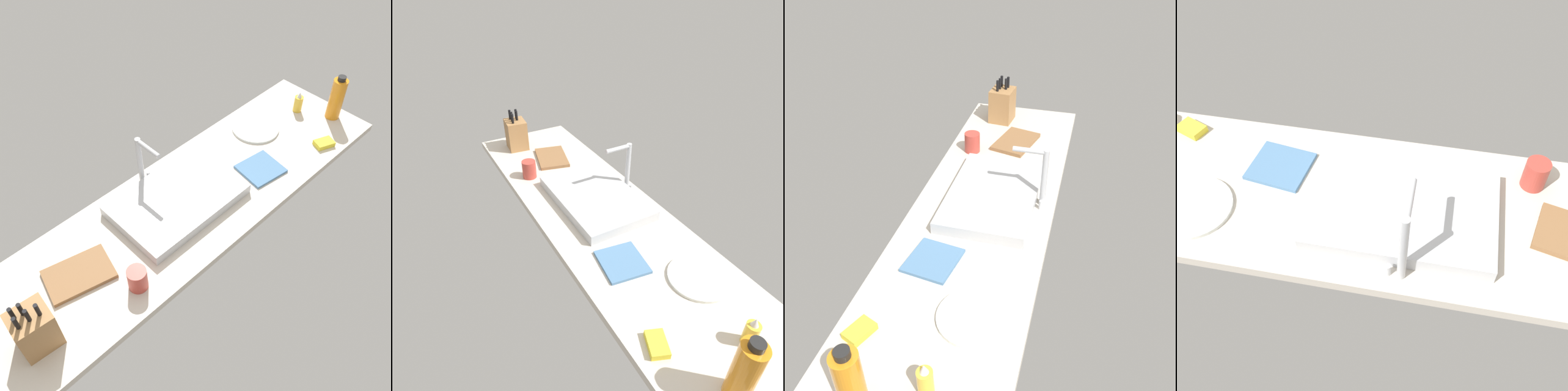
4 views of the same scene
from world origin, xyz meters
TOP-DOWN VIEW (x-y plane):
  - countertop_slab at (0.00, 0.00)cm, footprint 199.26×56.54cm
  - sink_basin at (-6.73, 2.67)cm, footprint 54.11×35.40cm
  - faucet at (-9.04, 21.07)cm, footprint 5.50×14.25cm
  - knife_block at (-81.38, -10.22)cm, footprint 13.97×12.64cm
  - cutting_board at (-57.37, 2.23)cm, footprint 28.03×21.93cm
  - soap_bottle at (81.73, 5.78)cm, footprint 4.45×4.45cm
  - water_bottle at (90.70, -9.76)cm, footprint 7.18×7.18cm
  - dinner_plate at (54.93, 11.46)cm, footprint 23.49×23.49cm
  - dish_towel at (34.42, -9.18)cm, footprint 20.36×19.29cm
  - coffee_mug at (-44.30, -16.72)cm, footprint 7.40×7.40cm
  - dish_sponge at (69.16, -19.71)cm, footprint 10.59×8.93cm

SIDE VIEW (x-z plane):
  - countertop_slab at x=0.00cm, z-range 0.00..3.50cm
  - dinner_plate at x=54.93cm, z-range 3.50..4.70cm
  - dish_towel at x=34.42cm, z-range 3.50..4.70cm
  - cutting_board at x=-57.37cm, z-range 3.50..5.30cm
  - dish_sponge at x=69.16cm, z-range 3.50..5.90cm
  - sink_basin at x=-6.73cm, z-range 3.50..8.43cm
  - coffee_mug at x=-44.30cm, z-range 3.50..13.04cm
  - soap_bottle at x=81.73cm, z-range 2.61..13.96cm
  - knife_block at x=-81.38cm, z-range 0.87..24.42cm
  - water_bottle at x=90.70cm, z-range 2.76..26.52cm
  - faucet at x=-9.04cm, z-range 5.90..31.26cm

